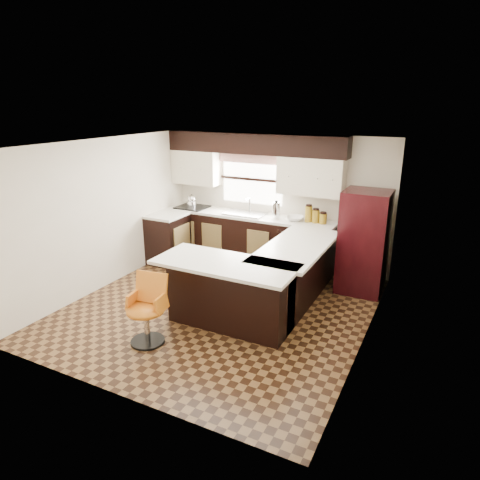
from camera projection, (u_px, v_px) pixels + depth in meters
The scene contains 30 objects.
floor at pixel (219, 308), 6.37m from camera, with size 4.40×4.40×0.00m, color #49301A.
ceiling at pixel (217, 144), 5.63m from camera, with size 4.40×4.40×0.00m, color silver.
wall_back at pixel (277, 200), 7.87m from camera, with size 4.40×4.40×0.00m, color beige.
wall_front at pixel (106, 290), 4.13m from camera, with size 4.40×4.40×0.00m, color beige.
wall_left at pixel (105, 214), 6.90m from camera, with size 4.40×4.40×0.00m, color beige.
wall_right at pixel (371, 254), 5.10m from camera, with size 4.40×4.40×0.00m, color beige.
base_cab_back at pixel (248, 240), 8.04m from camera, with size 3.30×0.60×0.90m, color black.
base_cab_left at pixel (168, 239), 8.07m from camera, with size 0.60×0.70×0.90m, color black.
counter_back at pixel (248, 216), 7.89m from camera, with size 3.30×0.60×0.04m, color silver.
counter_left at pixel (167, 215), 7.92m from camera, with size 0.60×0.70×0.04m, color silver.
soffit at pixel (254, 143), 7.57m from camera, with size 3.40×0.35×0.36m, color black.
upper_cab_left at pixel (196, 167), 8.25m from camera, with size 0.94×0.35×0.64m, color beige.
upper_cab_right at pixel (311, 176), 7.27m from camera, with size 1.14×0.35×0.64m, color beige.
window_pane at pixel (252, 179), 7.96m from camera, with size 1.20×0.02×0.90m, color white.
valance at pixel (251, 158), 7.80m from camera, with size 1.30×0.06×0.18m, color #D19B93.
sink at pixel (245, 214), 7.89m from camera, with size 0.75×0.45×0.03m, color #B2B2B7.
dishwasher at pixel (293, 254), 7.38m from camera, with size 0.58×0.03×0.78m, color black.
cooktop at pixel (192, 207), 8.38m from camera, with size 0.58×0.50×0.03m, color black.
peninsula_long at pixel (292, 276), 6.38m from camera, with size 0.60×1.95×0.90m, color black.
peninsula_return at pixel (230, 295), 5.78m from camera, with size 1.65×0.60×0.90m, color black.
counter_pen_long at pixel (296, 247), 6.21m from camera, with size 0.84×1.95×0.04m, color silver.
counter_pen_return at pixel (225, 264), 5.56m from camera, with size 1.89×0.84×0.04m, color silver.
refrigerator at pixel (364, 242), 6.73m from camera, with size 0.70×0.68×1.64m, color black.
bar_chair at pixel (145, 311), 5.34m from camera, with size 0.47×0.47×0.89m, color orange, non-canonical shape.
kettle at pixel (192, 200), 8.34m from camera, with size 0.18×0.18×0.24m, color silver, non-canonical shape.
percolator at pixel (276, 210), 7.60m from camera, with size 0.13×0.13×0.28m, color silver.
mixing_bowl at pixel (295, 218), 7.48m from camera, with size 0.31×0.31×0.08m, color white.
canister_large at pixel (308, 214), 7.37m from camera, with size 0.12×0.12×0.28m, color olive.
canister_med at pixel (316, 216), 7.32m from camera, with size 0.12×0.12×0.22m, color olive.
canister_small at pixel (323, 219), 7.27m from camera, with size 0.13×0.13×0.17m, color olive.
Camera 1 is at (2.86, -4.99, 2.95)m, focal length 32.00 mm.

